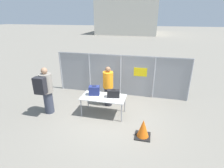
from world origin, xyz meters
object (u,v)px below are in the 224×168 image
inspection_table (103,98)px  security_worker_near (108,86)px  utility_trailer (142,78)px  traffic_cone (143,129)px  suitcase_black (113,94)px  suitcase_navy (94,91)px  traveler_hooded (46,89)px

inspection_table → security_worker_near: security_worker_near is taller
utility_trailer → traffic_cone: (0.36, -4.49, -0.13)m
suitcase_black → suitcase_navy: bearing=178.1°
utility_trailer → inspection_table: bearing=-109.6°
suitcase_black → security_worker_near: size_ratio=0.29×
inspection_table → utility_trailer: bearing=70.4°
security_worker_near → traffic_cone: 2.48m
suitcase_navy → traffic_cone: suitcase_navy is taller
suitcase_navy → utility_trailer: 3.76m
traveler_hooded → suitcase_navy: bearing=7.4°
utility_trailer → traffic_cone: utility_trailer is taller
security_worker_near → suitcase_black: bearing=116.4°
suitcase_navy → suitcase_black: (0.76, -0.03, -0.04)m
traveler_hooded → utility_trailer: (3.36, 3.88, -0.60)m
suitcase_navy → security_worker_near: 0.77m
suitcase_black → utility_trailer: bearing=75.8°
suitcase_navy → traveler_hooded: size_ratio=0.24×
traffic_cone → suitcase_black: bearing=137.7°
suitcase_navy → traffic_cone: bearing=-29.8°
inspection_table → utility_trailer: 3.68m
traffic_cone → utility_trailer: bearing=94.6°
inspection_table → traveler_hooded: bearing=-168.6°
inspection_table → suitcase_navy: 0.46m
security_worker_near → traveler_hooded: bearing=27.1°
utility_trailer → traffic_cone: 4.50m
inspection_table → suitcase_black: size_ratio=3.35×
suitcase_navy → traffic_cone: (1.97, -1.13, -0.64)m
suitcase_black → traffic_cone: bearing=-42.3°
traveler_hooded → utility_trailer: traveler_hooded is taller
security_worker_near → utility_trailer: (1.24, 2.68, -0.47)m
traveler_hooded → traffic_cone: 3.83m
suitcase_navy → suitcase_black: size_ratio=0.89×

